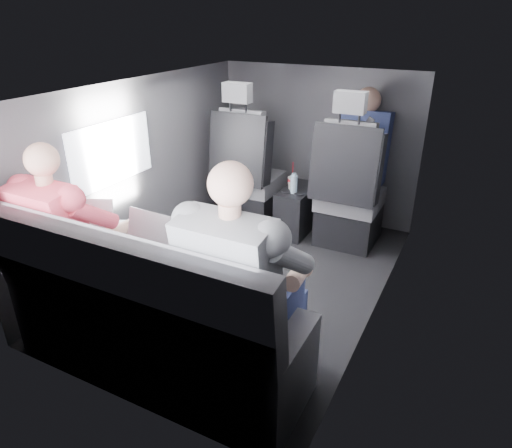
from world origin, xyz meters
The scene contains 20 objects.
floor centered at (0.00, 0.00, 0.00)m, with size 2.60×2.60×0.00m, color black.
ceiling centered at (0.00, 0.00, 1.35)m, with size 2.60×2.60×0.00m, color #B2B2AD.
panel_left centered at (-0.90, 0.00, 0.68)m, with size 0.02×2.60×1.35m, color #56565B.
panel_right centered at (0.90, 0.00, 0.68)m, with size 0.02×2.60×1.35m, color #56565B.
panel_front centered at (0.00, 1.30, 0.68)m, with size 1.80×0.02×1.35m, color #56565B.
panel_back centered at (0.00, -1.30, 0.68)m, with size 1.80×0.02×1.35m, color #56565B.
side_window centered at (-0.88, -0.30, 0.90)m, with size 0.02×0.75×0.42m, color white.
seatbelt centered at (0.45, 0.67, 0.80)m, with size 0.05×0.01×0.65m, color black.
front_seat_left centered at (-0.45, 0.84, 0.40)m, with size 0.52×0.58×1.26m.
front_seat_right centered at (0.45, 0.84, 0.40)m, with size 0.52×0.58×1.26m.
center_console centered at (0.00, 0.88, 0.20)m, with size 0.24×0.48×0.41m.
rear_bench centered at (0.00, -1.06, 0.31)m, with size 1.60×0.57×0.92m.
soda_cup centered at (-0.03, 0.83, 0.46)m, with size 0.08×0.08×0.24m.
water_bottle centered at (0.01, 0.77, 0.48)m, with size 0.06×0.06×0.17m.
laptop_white centered at (-0.56, -0.80, 0.63)m, with size 0.41×0.44×0.25m.
laptop_silver centered at (-0.05, -0.80, 0.64)m, with size 0.39×0.35×0.27m.
laptop_black centered at (0.47, -0.83, 0.63)m, with size 0.36×0.33×0.25m.
passenger_rear_left centered at (-0.58, -0.97, 0.62)m, with size 0.48×0.60×1.19m.
passenger_rear_right centered at (0.49, -0.97, 0.64)m, with size 0.52×0.63×1.25m.
passenger_front_right centered at (0.47, 1.10, 0.75)m, with size 0.40×0.40×0.81m.
Camera 1 is at (1.34, -2.51, 1.77)m, focal length 32.00 mm.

